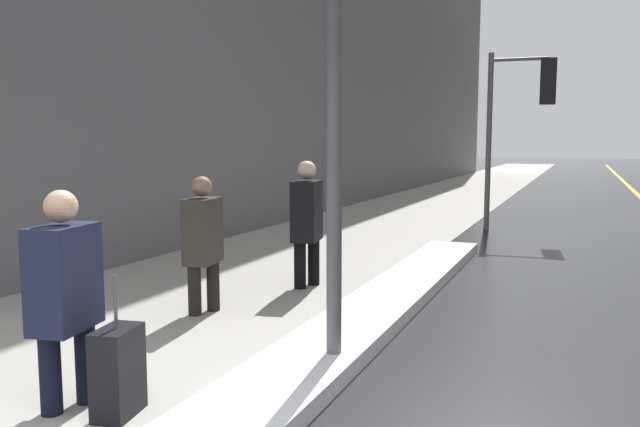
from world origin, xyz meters
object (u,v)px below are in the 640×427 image
Objects in this scene: pedestrian_nearside at (204,238)px; pedestrian_with_shoulder_bag at (307,218)px; pedestrian_trailing at (65,290)px; rolling_suitcase at (118,373)px; traffic_light_near at (526,103)px.

pedestrian_with_shoulder_bag is (0.51, 1.53, 0.07)m from pedestrian_nearside.
pedestrian_with_shoulder_bag is (0.01, 3.92, 0.05)m from pedestrian_trailing.
pedestrian_nearside is 2.57m from rolling_suitcase.
pedestrian_trailing reaches higher than rolling_suitcase.
traffic_light_near reaches higher than pedestrian_nearside.
traffic_light_near is 2.28× the size of pedestrian_with_shoulder_bag.
rolling_suitcase is (0.39, 0.04, -0.53)m from pedestrian_trailing.
pedestrian_trailing is 0.94× the size of pedestrian_with_shoulder_bag.
traffic_light_near is 2.48× the size of pedestrian_nearside.
rolling_suitcase is at bearing -104.10° from traffic_light_near.
traffic_light_near is at bearing 151.65° from pedestrian_with_shoulder_bag.
pedestrian_with_shoulder_bag is 1.66× the size of rolling_suitcase.
pedestrian_trailing is 1.03× the size of pedestrian_nearside.
pedestrian_trailing is at bearing -95.00° from rolling_suitcase.
pedestrian_with_shoulder_bag reaches higher than rolling_suitcase.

